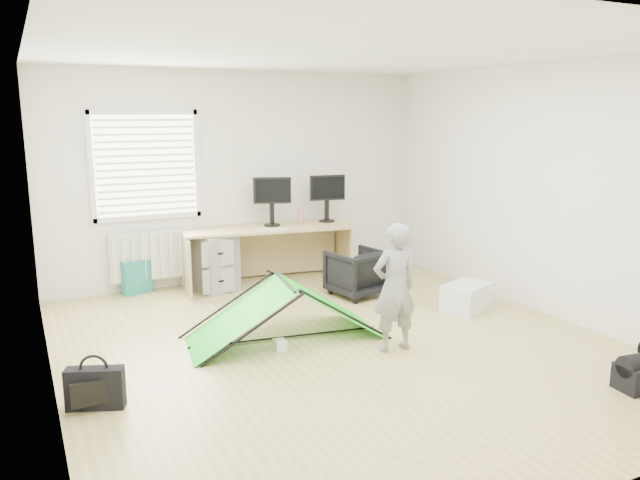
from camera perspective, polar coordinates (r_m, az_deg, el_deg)
name	(u,v)px	position (r m, az deg, el deg)	size (l,w,h in m)	color
ground	(339,345)	(6.04, 1.70, -9.56)	(5.50, 5.50, 0.00)	tan
back_wall	(240,177)	(8.20, -7.32, 5.72)	(5.00, 0.02, 2.70)	silver
window	(146,165)	(7.84, -15.64, 6.58)	(1.20, 0.06, 1.20)	silver
radiator	(152,255)	(7.96, -15.15, -1.34)	(1.00, 0.12, 0.60)	silver
desk	(269,255)	(8.07, -4.70, -1.38)	(2.17, 0.69, 0.74)	tan
filing_cabinet	(211,262)	(7.88, -9.95, -1.98)	(0.45, 0.60, 0.70)	#A1A4A6
monitor_left	(272,208)	(8.04, -4.42, 2.93)	(0.48, 0.10, 0.46)	black
monitor_right	(327,205)	(8.32, 0.62, 3.25)	(0.48, 0.10, 0.46)	black
keyboard	(273,230)	(7.74, -4.29, 0.94)	(0.40, 0.14, 0.02)	beige
thermos	(301,215)	(8.16, -1.77, 2.31)	(0.07, 0.07, 0.24)	#BC696A
office_chair	(357,273)	(7.53, 3.41, -3.01)	(0.60, 0.62, 0.56)	black
person	(395,287)	(5.78, 6.84, -4.32)	(0.44, 0.29, 1.21)	gray
kite	(284,310)	(6.11, -3.28, -6.41)	(1.88, 0.83, 0.58)	#13CD18
storage_crate	(467,297)	(7.17, 13.26, -5.12)	(0.54, 0.38, 0.30)	silver
tote_bag	(136,277)	(7.94, -16.47, -3.25)	(0.35, 0.15, 0.42)	#1D8277
laptop_bag	(95,388)	(5.07, -19.87, -12.63)	(0.42, 0.13, 0.32)	black
white_box	(280,345)	(5.90, -3.68, -9.55)	(0.10, 0.10, 0.10)	silver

